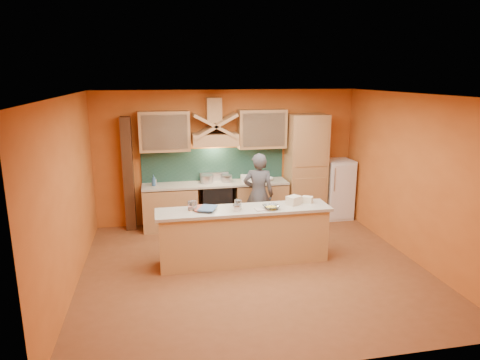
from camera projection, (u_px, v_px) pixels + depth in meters
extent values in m
cube|color=brown|center=(254.00, 268.00, 7.02)|extent=(5.50, 5.00, 0.01)
cube|color=white|center=(255.00, 95.00, 6.35)|extent=(5.50, 5.00, 0.01)
cube|color=#C76726|center=(228.00, 157.00, 9.06)|extent=(5.50, 0.02, 2.80)
cube|color=#C76726|center=(310.00, 247.00, 4.30)|extent=(5.50, 0.02, 2.80)
cube|color=#C76726|center=(69.00, 195.00, 6.16)|extent=(0.02, 5.00, 2.80)
cube|color=#C76726|center=(413.00, 178.00, 7.20)|extent=(0.02, 5.00, 2.80)
cube|color=tan|center=(170.00, 208.00, 8.77)|extent=(1.10, 0.60, 0.86)
cube|color=tan|center=(260.00, 203.00, 9.13)|extent=(1.10, 0.60, 0.86)
cube|color=#B7AD9A|center=(216.00, 184.00, 8.84)|extent=(3.00, 0.62, 0.04)
cube|color=black|center=(216.00, 205.00, 8.95)|extent=(0.60, 0.58, 0.90)
cube|color=#1B3B32|center=(214.00, 164.00, 9.03)|extent=(3.00, 0.03, 0.70)
cube|color=tan|center=(215.00, 139.00, 8.67)|extent=(0.92, 0.50, 0.24)
cube|color=tan|center=(214.00, 110.00, 8.63)|extent=(0.30, 0.30, 0.50)
cube|color=tan|center=(164.00, 131.00, 8.51)|extent=(1.00, 0.35, 0.80)
cube|color=tan|center=(262.00, 129.00, 8.89)|extent=(1.00, 0.35, 0.80)
cube|color=tan|center=(306.00, 168.00, 9.15)|extent=(0.80, 0.60, 2.30)
cube|color=white|center=(337.00, 189.00, 9.41)|extent=(0.58, 0.60, 1.30)
cube|color=#472816|center=(128.00, 174.00, 8.59)|extent=(0.20, 0.30, 2.30)
cube|color=tan|center=(244.00, 237.00, 7.18)|extent=(2.80, 0.55, 0.88)
cube|color=#B7AD9A|center=(244.00, 210.00, 7.06)|extent=(2.90, 0.62, 0.05)
imported|color=#4C4C51|center=(258.00, 194.00, 8.34)|extent=(0.69, 0.55, 1.64)
cylinder|color=silver|center=(207.00, 180.00, 8.83)|extent=(0.31, 0.31, 0.17)
cylinder|color=#B2B1B8|center=(227.00, 179.00, 8.92)|extent=(0.22, 0.22, 0.14)
imported|color=silver|center=(154.00, 181.00, 8.61)|extent=(0.08, 0.08, 0.17)
imported|color=#335E8C|center=(154.00, 180.00, 8.57)|extent=(0.09, 0.09, 0.23)
imported|color=silver|center=(268.00, 179.00, 9.02)|extent=(0.22, 0.22, 0.07)
cube|color=white|center=(249.00, 178.00, 9.02)|extent=(0.33, 0.27, 0.11)
imported|color=#C15B44|center=(193.00, 209.00, 6.99)|extent=(0.26, 0.33, 0.03)
imported|color=#436694|center=(200.00, 208.00, 6.97)|extent=(0.37, 0.43, 0.03)
cylinder|color=silver|center=(192.00, 206.00, 6.95)|extent=(0.16, 0.16, 0.15)
cylinder|color=silver|center=(238.00, 205.00, 7.01)|extent=(0.13, 0.13, 0.15)
cube|color=white|center=(237.00, 208.00, 6.90)|extent=(0.13, 0.13, 0.09)
imported|color=silver|center=(271.00, 207.00, 7.02)|extent=(0.31, 0.31, 0.07)
cube|color=beige|center=(262.00, 209.00, 6.99)|extent=(0.23, 0.18, 0.01)
cube|color=beige|center=(294.00, 200.00, 7.26)|extent=(0.28, 0.27, 0.14)
cube|color=#EDE5C3|center=(307.00, 200.00, 7.37)|extent=(0.22, 0.21, 0.11)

